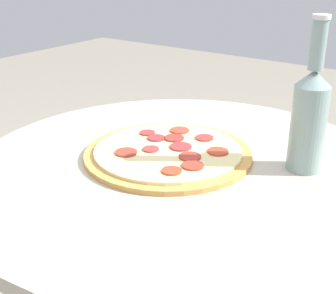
# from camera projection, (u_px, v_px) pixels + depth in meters

# --- Properties ---
(table) EXTENTS (0.84, 0.84, 0.72)m
(table) POSITION_uv_depth(u_px,v_px,m) (182.00, 241.00, 0.97)
(table) COLOR #B2A893
(table) RESTS_ON ground_plane
(pizza) EXTENTS (0.33, 0.33, 0.02)m
(pizza) POSITION_uv_depth(u_px,v_px,m) (168.00, 153.00, 0.93)
(pizza) COLOR #C68E47
(pizza) RESTS_ON table
(beer_bottle) EXTENTS (0.06, 0.06, 0.28)m
(beer_bottle) POSITION_uv_depth(u_px,v_px,m) (309.00, 115.00, 0.84)
(beer_bottle) COLOR gray
(beer_bottle) RESTS_ON table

